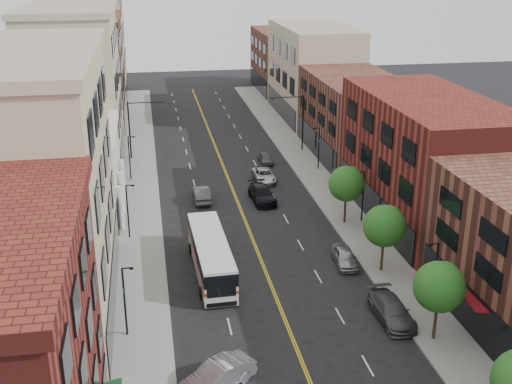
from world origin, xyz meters
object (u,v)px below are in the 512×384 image
car_angle_b (217,376)px  car_lane_c (266,158)px  city_bus (211,254)px  car_lane_a (262,194)px  car_lane_behind (202,194)px  car_parked_far (345,257)px  car_lane_b (264,175)px  car_parked_mid (392,310)px

car_angle_b → car_lane_c: 43.46m
city_bus → car_lane_a: (6.92, 14.96, -0.96)m
car_lane_behind → car_lane_a: bearing=169.9°
car_angle_b → car_lane_behind: (1.95, 30.68, -0.06)m
car_parked_far → car_lane_b: (-2.81, 21.51, -0.04)m
car_parked_mid → car_lane_c: 36.78m
car_lane_c → car_parked_mid: bearing=-86.9°
car_angle_b → car_lane_a: 30.65m
city_bus → car_lane_c: 29.15m
city_bus → car_parked_mid: size_ratio=2.20×
city_bus → car_parked_far: 11.17m
car_parked_far → car_angle_b: bearing=-126.4°
car_lane_behind → car_lane_b: bearing=-146.1°
car_lane_a → car_lane_c: bearing=74.3°
city_bus → car_lane_behind: size_ratio=2.54×
car_parked_far → car_lane_c: car_parked_far is taller
car_lane_a → car_lane_c: 12.82m
car_lane_behind → car_parked_mid: bearing=113.8°
car_angle_b → car_lane_a: size_ratio=0.92×
car_parked_far → car_lane_c: size_ratio=1.11×
car_angle_b → car_parked_far: bearing=106.4°
car_parked_mid → car_lane_behind: bearing=112.3°
city_bus → car_lane_behind: 16.14m
car_lane_b → car_lane_a: bearing=-104.4°
city_bus → car_lane_behind: (0.74, 16.09, -0.98)m
car_parked_mid → car_lane_behind: 27.64m
car_angle_b → car_lane_a: car_angle_b is taller
car_lane_behind → car_lane_c: bearing=-127.9°
car_lane_behind → car_lane_c: (8.94, 11.39, -0.12)m
car_angle_b → car_lane_behind: car_angle_b is taller
city_bus → car_lane_behind: city_bus is taller
car_lane_b → car_lane_c: size_ratio=1.29×
city_bus → car_parked_far: city_bus is taller
car_lane_behind → car_lane_b: size_ratio=0.96×
car_lane_behind → car_lane_b: car_lane_behind is taller
car_parked_far → car_lane_behind: 19.47m
city_bus → car_parked_mid: (11.79, -9.24, -0.97)m
car_lane_b → car_angle_b: bearing=-106.7°
car_lane_b → car_lane_c: car_lane_b is taller
car_lane_a → car_lane_c: (2.76, 12.52, -0.15)m
car_parked_far → car_parked_mid: bearing=-81.1°
car_parked_mid → car_parked_far: car_parked_mid is taller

